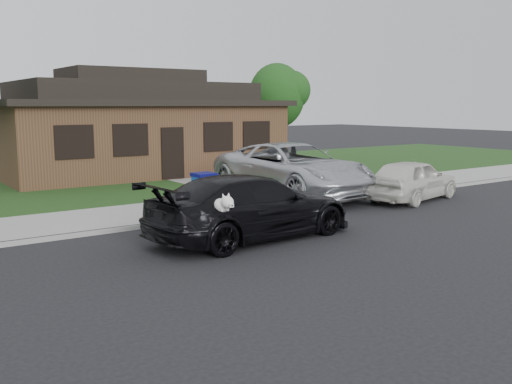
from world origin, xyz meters
TOP-DOWN VIEW (x-y plane):
  - ground at (0.00, 0.00)m, footprint 120.00×120.00m
  - sidewalk at (0.00, 5.00)m, footprint 60.00×3.00m
  - curb at (0.00, 3.50)m, footprint 60.00×0.12m
  - lawn at (0.00, 13.00)m, footprint 60.00×13.00m
  - driveway at (6.00, 10.00)m, footprint 4.50×13.00m
  - sedan at (1.01, 0.96)m, footprint 5.49×2.67m
  - minivan at (5.64, 5.17)m, footprint 3.07×6.36m
  - white_compact at (8.56, 2.43)m, footprint 4.37×2.48m
  - recycling_bin at (1.87, 4.70)m, footprint 0.63×0.68m
  - house at (4.00, 15.00)m, footprint 12.60×8.60m
  - tree_1 at (12.14, 14.40)m, footprint 3.15×3.00m

SIDE VIEW (x-z plane):
  - ground at x=0.00m, z-range 0.00..0.00m
  - sidewalk at x=0.00m, z-range 0.00..0.12m
  - curb at x=0.00m, z-range 0.00..0.12m
  - lawn at x=0.00m, z-range 0.00..0.13m
  - driveway at x=6.00m, z-range 0.00..0.14m
  - recycling_bin at x=1.87m, z-range 0.13..1.17m
  - white_compact at x=8.56m, z-range 0.00..1.40m
  - sedan at x=1.01m, z-range 0.00..1.55m
  - minivan at x=5.64m, z-range 0.14..1.89m
  - house at x=4.00m, z-range -0.19..4.46m
  - tree_1 at x=12.14m, z-range 1.09..6.34m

